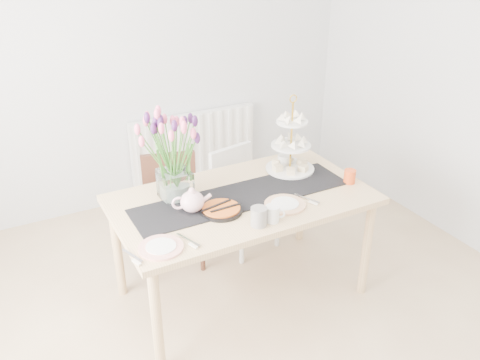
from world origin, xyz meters
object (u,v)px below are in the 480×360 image
chair_brown (172,201)px  mug_white (272,214)px  mug_orange (350,176)px  plate_right (285,204)px  tart_tin (221,210)px  cake_stand (291,152)px  chair_white (239,191)px  mug_grey (259,217)px  teapot (192,201)px  radiator (194,144)px  tulip_vase (172,143)px  cream_jug (284,161)px  dining_table (242,207)px  plate_left (161,247)px

chair_brown → mug_white: size_ratio=8.12×
mug_white → mug_orange: size_ratio=1.08×
plate_right → mug_orange: bearing=6.0°
tart_tin → mug_orange: mug_orange is taller
cake_stand → chair_white: bearing=113.9°
mug_grey → plate_right: bearing=2.2°
mug_orange → teapot: bearing=147.9°
plate_right → radiator: bearing=84.5°
tulip_vase → cream_jug: bearing=4.5°
cream_jug → mug_white: (-0.45, -0.58, 0.00)m
dining_table → tart_tin: tart_tin is taller
dining_table → mug_orange: (0.71, -0.16, 0.12)m
mug_orange → mug_white: bearing=169.2°
chair_brown → radiator: bearing=73.5°
plate_left → chair_white: bearing=43.3°
plate_right → chair_white: bearing=82.1°
tulip_vase → plate_right: size_ratio=2.67×
mug_white → cake_stand: bearing=76.1°
chair_brown → mug_orange: (0.95, -0.81, 0.34)m
radiator → cream_jug: bearing=-85.0°
chair_white → mug_white: (-0.27, -0.92, 0.35)m
cream_jug → teapot: bearing=-140.0°
radiator → plate_left: (-0.99, -1.87, 0.31)m
plate_right → cake_stand: bearing=53.5°
tart_tin → mug_orange: size_ratio=2.77×
mug_grey → plate_left: mug_grey is taller
tart_tin → chair_white: bearing=54.9°
dining_table → chair_white: size_ratio=2.07×
dining_table → cream_jug: bearing=28.2°
chair_brown → teapot: (-0.11, -0.68, 0.36)m
cake_stand → tart_tin: (-0.67, -0.28, -0.13)m
mug_orange → plate_right: size_ratio=0.36×
cake_stand → teapot: 0.84m
mug_grey → mug_white: size_ratio=1.13×
chair_brown → plate_right: chair_brown is taller
cake_stand → cream_jug: size_ratio=5.46×
radiator → cream_jug: (0.12, -1.33, 0.34)m
cake_stand → teapot: cake_stand is taller
chair_brown → cream_jug: bearing=-14.3°
chair_brown → plate_left: bearing=-97.6°
mug_white → mug_orange: 0.72m
mug_grey → plate_left: size_ratio=0.46×
teapot → mug_white: (0.36, -0.31, -0.02)m
teapot → radiator: bearing=80.6°
plate_left → teapot: bearing=42.1°
mug_grey → dining_table: bearing=53.9°
radiator → chair_brown: 1.09m
plate_left → mug_white: bearing=-3.6°
tart_tin → mug_orange: (0.91, -0.06, 0.03)m
cream_jug → cake_stand: bearing=-65.3°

